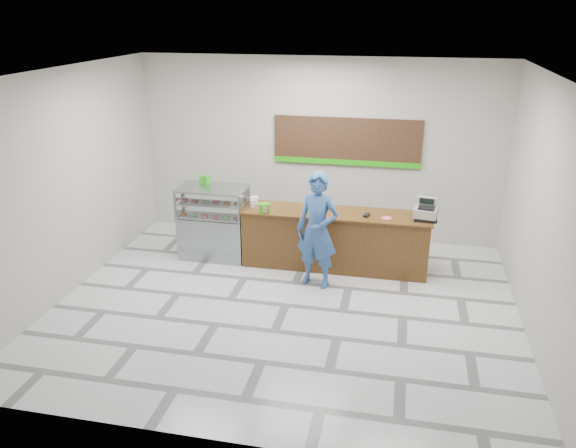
% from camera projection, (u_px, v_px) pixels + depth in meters
% --- Properties ---
extents(floor, '(7.00, 7.00, 0.00)m').
position_uv_depth(floor, '(286.00, 305.00, 8.70)').
color(floor, silver).
rests_on(floor, ground).
extents(back_wall, '(7.00, 0.00, 7.00)m').
position_uv_depth(back_wall, '(318.00, 150.00, 10.81)').
color(back_wall, '#B5B1A7').
rests_on(back_wall, floor).
extents(ceiling, '(7.00, 7.00, 0.00)m').
position_uv_depth(ceiling, '(285.00, 73.00, 7.44)').
color(ceiling, silver).
rests_on(ceiling, back_wall).
extents(sales_counter, '(3.26, 0.76, 1.03)m').
position_uv_depth(sales_counter, '(335.00, 240.00, 9.83)').
color(sales_counter, brown).
rests_on(sales_counter, floor).
extents(display_case, '(1.22, 0.72, 1.33)m').
position_uv_depth(display_case, '(214.00, 222.00, 10.19)').
color(display_case, gray).
rests_on(display_case, floor).
extents(menu_board, '(2.80, 0.06, 0.90)m').
position_uv_depth(menu_board, '(347.00, 142.00, 10.60)').
color(menu_board, black).
rests_on(menu_board, back_wall).
extents(cash_register, '(0.43, 0.44, 0.35)m').
position_uv_depth(cash_register, '(426.00, 211.00, 9.28)').
color(cash_register, black).
rests_on(cash_register, sales_counter).
extents(card_terminal, '(0.12, 0.17, 0.04)m').
position_uv_depth(card_terminal, '(367.00, 215.00, 9.44)').
color(card_terminal, black).
rests_on(card_terminal, sales_counter).
extents(serving_tray, '(0.36, 0.28, 0.02)m').
position_uv_depth(serving_tray, '(316.00, 211.00, 9.67)').
color(serving_tray, '#25B107').
rests_on(serving_tray, sales_counter).
extents(napkin_box, '(0.16, 0.16, 0.12)m').
position_uv_depth(napkin_box, '(254.00, 200.00, 10.06)').
color(napkin_box, white).
rests_on(napkin_box, sales_counter).
extents(straw_cup, '(0.08, 0.08, 0.12)m').
position_uv_depth(straw_cup, '(252.00, 203.00, 9.89)').
color(straw_cup, silver).
rests_on(straw_cup, sales_counter).
extents(promo_box, '(0.21, 0.17, 0.16)m').
position_uv_depth(promo_box, '(264.00, 208.00, 9.60)').
color(promo_box, '#23AB0D').
rests_on(promo_box, sales_counter).
extents(donut_decal, '(0.18, 0.18, 0.00)m').
position_uv_depth(donut_decal, '(387.00, 218.00, 9.37)').
color(donut_decal, '#FF5A83').
rests_on(donut_decal, sales_counter).
extents(green_cup_left, '(0.09, 0.09, 0.15)m').
position_uv_depth(green_cup_left, '(202.00, 179.00, 10.19)').
color(green_cup_left, '#23AB0D').
rests_on(green_cup_left, display_case).
extents(green_cup_right, '(0.10, 0.10, 0.15)m').
position_uv_depth(green_cup_right, '(208.00, 180.00, 10.14)').
color(green_cup_right, '#23AB0D').
rests_on(green_cup_right, display_case).
extents(customer, '(0.80, 0.62, 1.93)m').
position_uv_depth(customer, '(317.00, 230.00, 9.03)').
color(customer, '#315692').
rests_on(customer, floor).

